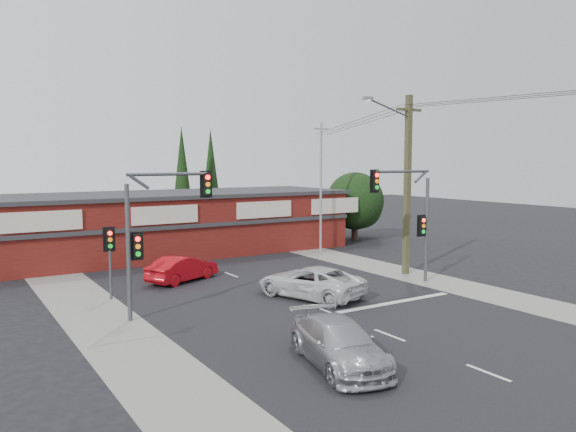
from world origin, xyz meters
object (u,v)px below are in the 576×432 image
silver_suv (339,343)px  red_sedan (183,268)px  white_suv (310,282)px  shop_building (159,223)px  utility_pole (406,179)px

silver_suv → red_sedan: bearing=101.3°
red_sedan → white_suv: bearing=-175.0°
silver_suv → shop_building: shop_building is taller
red_sedan → shop_building: size_ratio=0.15×
white_suv → silver_suv: (-4.24, -7.73, -0.03)m
shop_building → utility_pole: size_ratio=2.73×
shop_building → utility_pole: (9.36, -14.00, 3.26)m
shop_building → silver_suv: bearing=-95.9°
white_suv → silver_suv: bearing=42.3°
white_suv → utility_pole: utility_pole is taller
shop_building → utility_pole: 17.15m
red_sedan → silver_suv: bearing=153.2°
white_suv → shop_building: (-1.81, 15.63, 1.40)m
white_suv → utility_pole: bearing=173.2°
utility_pole → white_suv: bearing=-167.8°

